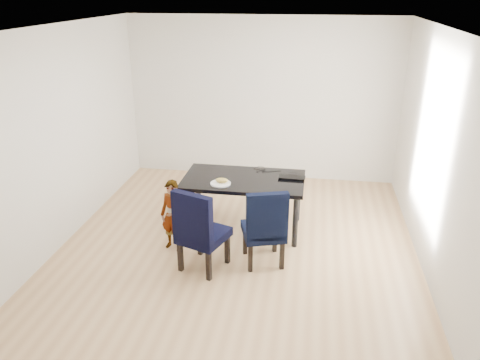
% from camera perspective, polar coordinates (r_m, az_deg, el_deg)
% --- Properties ---
extents(floor, '(4.50, 5.00, 0.01)m').
position_cam_1_polar(floor, '(6.09, -0.30, -8.17)').
color(floor, tan).
rests_on(floor, ground).
extents(ceiling, '(4.50, 5.00, 0.01)m').
position_cam_1_polar(ceiling, '(5.25, -0.37, 18.17)').
color(ceiling, white).
rests_on(ceiling, wall_back).
extents(wall_back, '(4.50, 0.01, 2.70)m').
position_cam_1_polar(wall_back, '(7.91, 2.70, 9.72)').
color(wall_back, silver).
rests_on(wall_back, ground).
extents(wall_front, '(4.50, 0.01, 2.70)m').
position_cam_1_polar(wall_front, '(3.30, -7.62, -9.84)').
color(wall_front, white).
rests_on(wall_front, ground).
extents(wall_left, '(0.01, 5.00, 2.70)m').
position_cam_1_polar(wall_left, '(6.28, -21.14, 4.78)').
color(wall_left, silver).
rests_on(wall_left, ground).
extents(wall_right, '(0.01, 5.00, 2.70)m').
position_cam_1_polar(wall_right, '(5.63, 22.98, 2.52)').
color(wall_right, beige).
rests_on(wall_right, ground).
extents(dining_table, '(1.60, 0.90, 0.75)m').
position_cam_1_polar(dining_table, '(6.35, 0.43, -2.93)').
color(dining_table, black).
rests_on(dining_table, floor).
extents(chair_left, '(0.64, 0.65, 1.03)m').
position_cam_1_polar(chair_left, '(5.45, -4.49, -5.88)').
color(chair_left, black).
rests_on(chair_left, floor).
extents(chair_right, '(0.60, 0.62, 0.99)m').
position_cam_1_polar(chair_right, '(5.56, 2.88, -5.48)').
color(chair_right, black).
rests_on(chair_right, floor).
extents(child, '(0.38, 0.30, 0.93)m').
position_cam_1_polar(child, '(5.90, -8.18, -4.29)').
color(child, orange).
rests_on(child, floor).
extents(plate, '(0.35, 0.35, 0.01)m').
position_cam_1_polar(plate, '(6.02, -2.38, -0.42)').
color(plate, silver).
rests_on(plate, dining_table).
extents(sandwich, '(0.18, 0.11, 0.07)m').
position_cam_1_polar(sandwich, '(6.01, -2.24, -0.04)').
color(sandwich, '#AC8F3D').
rests_on(sandwich, plate).
extents(laptop, '(0.37, 0.24, 0.03)m').
position_cam_1_polar(laptop, '(6.26, 6.37, 0.46)').
color(laptop, black).
rests_on(laptop, dining_table).
extents(cable_tangle, '(0.16, 0.16, 0.01)m').
position_cam_1_polar(cable_tangle, '(6.43, 2.59, 1.07)').
color(cable_tangle, black).
rests_on(cable_tangle, dining_table).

